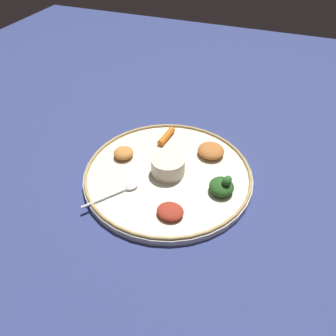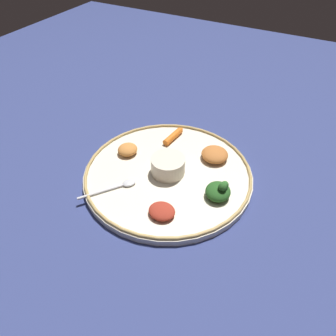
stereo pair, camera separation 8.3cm
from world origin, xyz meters
name	(u,v)px [view 1 (the left image)]	position (x,y,z in m)	size (l,w,h in m)	color
ground_plane	(168,177)	(0.00, 0.00, 0.00)	(2.40, 2.40, 0.00)	navy
platter	(168,175)	(0.00, 0.00, 0.01)	(0.43, 0.43, 0.02)	beige
platter_rim	(168,172)	(0.00, 0.00, 0.02)	(0.43, 0.43, 0.01)	tan
center_bowl	(168,165)	(0.00, 0.00, 0.04)	(0.09, 0.09, 0.05)	beige
spoon	(120,191)	(-0.11, 0.08, 0.02)	(0.13, 0.10, 0.01)	silver
greens_pile	(222,186)	(-0.02, -0.14, 0.03)	(0.08, 0.07, 0.05)	#23511E
carrot_near_spoon	(167,135)	(0.14, 0.06, 0.03)	(0.09, 0.03, 0.02)	orange
mound_squash	(124,153)	(0.02, 0.13, 0.03)	(0.05, 0.05, 0.03)	#C67A38
mound_chickpea	(211,151)	(0.11, -0.08, 0.03)	(0.07, 0.07, 0.03)	#B2662D
mound_beet	(170,211)	(-0.13, -0.05, 0.03)	(0.06, 0.06, 0.02)	maroon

